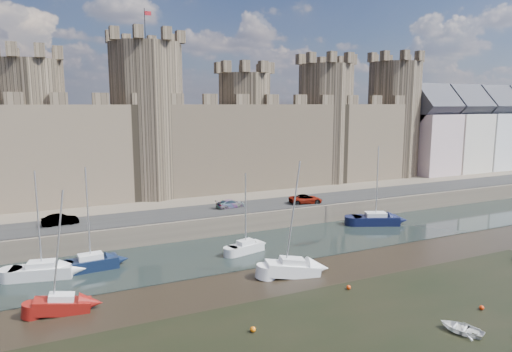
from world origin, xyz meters
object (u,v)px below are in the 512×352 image
object	(u,v)px
sailboat_4	(62,304)
sailboat_0	(42,270)
car_3	(306,199)
sailboat_5	(292,268)
sailboat_2	(246,247)
sailboat_1	(91,263)
car_2	(231,204)
car_1	(60,220)
sailboat_3	(376,219)

from	to	relation	value
sailboat_4	sailboat_0	bearing A→B (deg)	105.78
car_3	sailboat_5	size ratio (longest dim) A/B	0.42
car_3	sailboat_2	xyz separation A→B (m)	(-13.57, -9.44, -2.41)
sailboat_5	sailboat_1	bearing A→B (deg)	163.74
sailboat_0	sailboat_2	xyz separation A→B (m)	(20.78, -1.41, -0.06)
sailboat_1	sailboat_5	bearing A→B (deg)	-32.94
sailboat_2	sailboat_4	distance (m)	20.71
car_2	sailboat_0	bearing A→B (deg)	105.30
car_2	sailboat_0	size ratio (longest dim) A/B	0.39
sailboat_2	sailboat_5	distance (m)	8.31
car_2	car_3	xyz separation A→B (m)	(10.71, -2.09, 0.07)
car_3	sailboat_0	distance (m)	35.36
car_1	sailboat_2	bearing A→B (deg)	-126.26
sailboat_4	sailboat_3	bearing A→B (deg)	21.21
sailboat_0	car_1	bearing A→B (deg)	90.06
car_2	sailboat_4	distance (m)	29.23
car_1	car_3	world-z (taller)	car_1
car_2	sailboat_1	size ratio (longest dim) A/B	0.39
car_1	sailboat_1	bearing A→B (deg)	-171.19
car_1	car_3	bearing A→B (deg)	-98.19
sailboat_0	sailboat_4	bearing A→B (deg)	-68.95
car_2	sailboat_2	size ratio (longest dim) A/B	0.45
sailboat_2	sailboat_5	bearing A→B (deg)	-94.55
sailboat_3	sailboat_5	world-z (taller)	sailboat_5
sailboat_0	sailboat_1	xyz separation A→B (m)	(4.46, 0.27, 0.01)
sailboat_0	sailboat_4	distance (m)	8.82
sailboat_0	sailboat_2	bearing A→B (deg)	8.00
sailboat_1	sailboat_2	size ratio (longest dim) A/B	1.16
car_1	sailboat_1	world-z (taller)	sailboat_1
sailboat_2	sailboat_3	xyz separation A→B (m)	(21.09, 3.24, 0.08)
car_2	car_3	bearing A→B (deg)	-108.90
car_2	sailboat_0	world-z (taller)	sailboat_0
car_2	sailboat_4	xyz separation A→B (m)	(-22.23, -18.83, -2.35)
car_3	sailboat_1	size ratio (longest dim) A/B	0.45
sailboat_1	sailboat_3	size ratio (longest dim) A/B	0.96
car_3	sailboat_4	xyz separation A→B (m)	(-32.95, -16.74, -2.42)
sailboat_4	sailboat_1	bearing A→B (deg)	77.85
sailboat_2	sailboat_3	size ratio (longest dim) A/B	0.83
sailboat_0	sailboat_4	size ratio (longest dim) A/B	1.03
car_1	sailboat_4	xyz separation A→B (m)	(-0.73, -18.93, -2.43)
sailboat_0	car_2	bearing A→B (deg)	35.05
car_2	sailboat_2	world-z (taller)	sailboat_2
car_2	car_3	distance (m)	10.92
car_1	sailboat_3	bearing A→B (deg)	-106.22
car_1	sailboat_5	bearing A→B (deg)	-139.09
car_3	sailboat_3	bearing A→B (deg)	-119.01
sailboat_4	sailboat_2	bearing A→B (deg)	27.24
sailboat_3	car_3	bearing A→B (deg)	164.10
car_3	sailboat_1	distance (m)	30.98
sailboat_0	sailboat_2	world-z (taller)	sailboat_0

